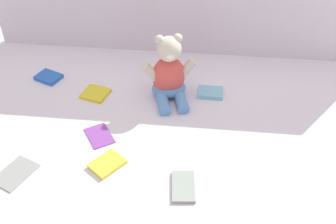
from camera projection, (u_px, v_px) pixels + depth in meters
name	position (u px, v px, depth m)	size (l,w,h in m)	color
ground_plane	(173.00, 116.00, 1.60)	(3.20, 3.20, 0.00)	silver
teddy_bear	(169.00, 75.00, 1.64)	(0.23, 0.22, 0.27)	#D84C47
book_case_0	(49.00, 77.00, 1.79)	(0.08, 0.10, 0.02)	blue
book_case_1	(183.00, 186.00, 1.31)	(0.07, 0.13, 0.01)	gray
book_case_2	(99.00, 135.00, 1.50)	(0.08, 0.12, 0.01)	purple
book_case_3	(95.00, 94.00, 1.70)	(0.10, 0.10, 0.01)	gold
book_case_4	(107.00, 164.00, 1.39)	(0.08, 0.11, 0.01)	yellow
book_case_5	(15.00, 173.00, 1.36)	(0.10, 0.14, 0.01)	gray
book_case_6	(210.00, 93.00, 1.70)	(0.08, 0.10, 0.02)	#74B4D9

